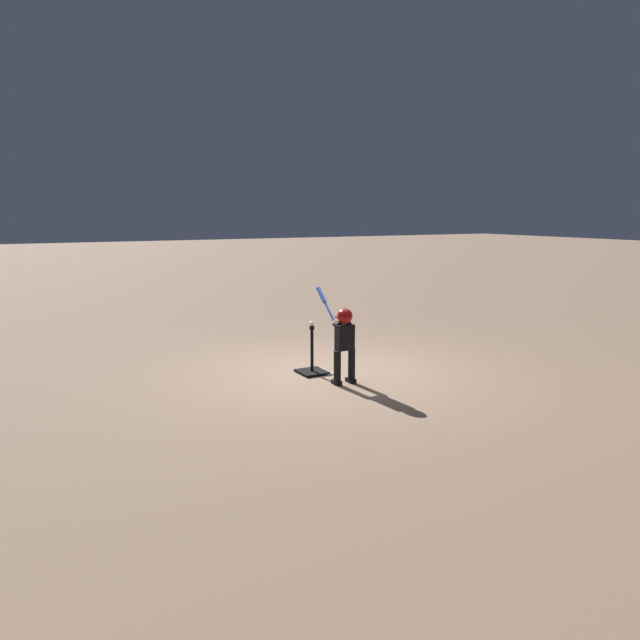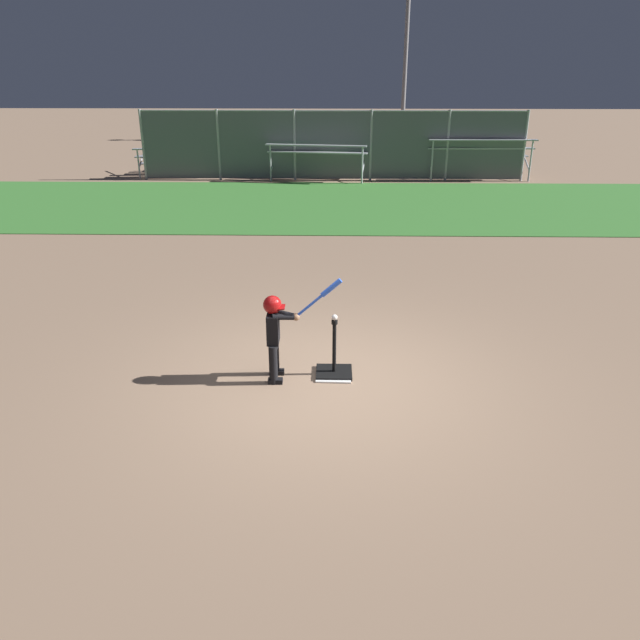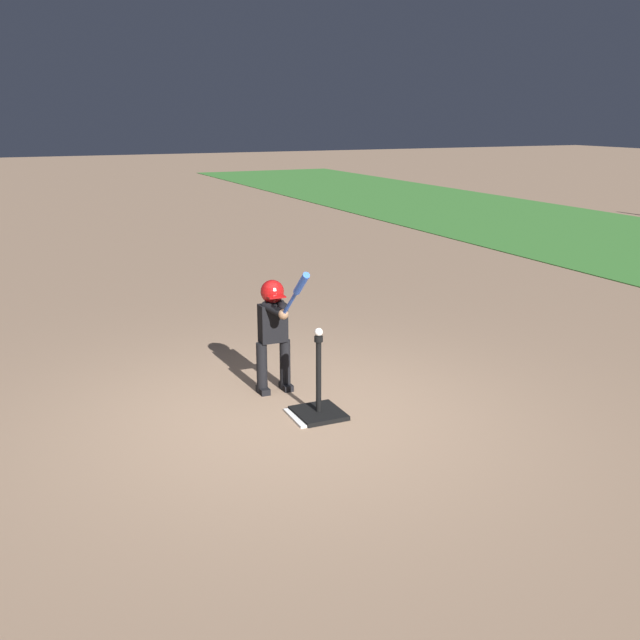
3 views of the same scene
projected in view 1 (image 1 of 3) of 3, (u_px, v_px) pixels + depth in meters
The scene contains 5 objects.
ground_plane at pixel (328, 372), 9.69m from camera, with size 90.00×90.00×0.00m, color #93755B.
home_plate at pixel (314, 372), 9.62m from camera, with size 0.44×0.44×0.02m, color white.
batting_tee at pixel (312, 367), 9.60m from camera, with size 0.45×0.41×0.74m.
batter_child at pixel (343, 335), 8.94m from camera, with size 0.94×0.34×1.33m.
baseball at pixel (312, 324), 9.48m from camera, with size 0.07×0.07×0.07m, color white.
Camera 1 is at (-8.22, 4.57, 2.47)m, focal length 35.00 mm.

